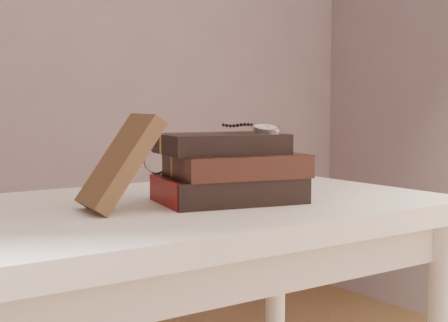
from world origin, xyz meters
TOP-DOWN VIEW (x-y plane):
  - table at (0.00, 0.35)m, footprint 1.00×0.60m
  - book_stack at (0.09, 0.30)m, footprint 0.28×0.22m
  - journal at (-0.12, 0.32)m, footprint 0.14×0.12m
  - pocket_watch at (0.15, 0.28)m, footprint 0.06×0.16m
  - eyeglasses at (0.02, 0.40)m, footprint 0.13×0.14m

SIDE VIEW (x-z plane):
  - table at x=0.00m, z-range 0.28..1.03m
  - book_stack at x=0.09m, z-range 0.75..0.87m
  - eyeglasses at x=0.02m, z-range 0.80..0.85m
  - journal at x=-0.12m, z-range 0.75..0.91m
  - pocket_watch at x=0.15m, z-range 0.87..0.89m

